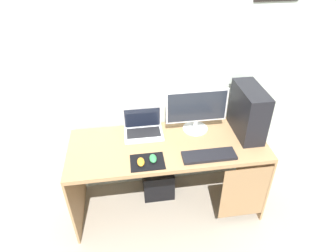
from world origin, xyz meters
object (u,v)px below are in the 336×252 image
at_px(keyboard, 209,156).
at_px(mouse_right, 141,162).
at_px(monitor, 197,110).
at_px(pc_tower, 248,112).
at_px(laptop, 143,128).
at_px(subwoofer, 158,180).
at_px(mouse_left, 153,158).

height_order(keyboard, mouse_right, mouse_right).
height_order(monitor, keyboard, monitor).
height_order(pc_tower, laptop, pc_tower).
height_order(pc_tower, monitor, pc_tower).
xyz_separation_m(monitor, subwoofer, (-0.34, 0.01, -0.78)).
relative_size(monitor, mouse_left, 5.49).
xyz_separation_m(keyboard, mouse_left, (-0.44, 0.02, 0.01)).
xyz_separation_m(mouse_right, subwoofer, (0.16, 0.39, -0.61)).
bearing_deg(laptop, pc_tower, -8.16).
xyz_separation_m(monitor, mouse_right, (-0.51, -0.38, -0.18)).
relative_size(pc_tower, subwoofer, 1.47).
relative_size(monitor, mouse_right, 5.49).
bearing_deg(laptop, mouse_left, -83.40).
xyz_separation_m(monitor, mouse_left, (-0.41, -0.35, -0.18)).
height_order(monitor, mouse_right, monitor).
bearing_deg(mouse_right, pc_tower, 16.62).
height_order(pc_tower, subwoofer, pc_tower).
height_order(laptop, subwoofer, laptop).
distance_m(pc_tower, monitor, 0.43).
height_order(pc_tower, keyboard, pc_tower).
bearing_deg(keyboard, laptop, 140.45).
distance_m(mouse_left, subwoofer, 0.71).
bearing_deg(mouse_left, mouse_right, -165.26).
distance_m(monitor, mouse_right, 0.66).
relative_size(mouse_right, subwoofer, 0.33).
relative_size(monitor, laptop, 1.61).
distance_m(pc_tower, mouse_right, 0.98).
bearing_deg(laptop, mouse_right, -97.33).
bearing_deg(monitor, laptop, 177.11).
height_order(keyboard, subwoofer, keyboard).
bearing_deg(subwoofer, keyboard, -46.42).
height_order(keyboard, mouse_left, mouse_left).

